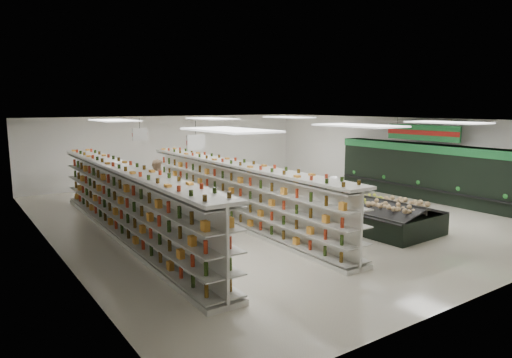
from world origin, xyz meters
TOP-DOWN VIEW (x-y plane):
  - floor at (0.00, 0.00)m, footprint 16.00×16.00m
  - ceiling at (0.00, 0.00)m, footprint 14.00×16.00m
  - wall_back at (0.00, 8.00)m, footprint 14.00×0.02m
  - wall_front at (0.00, -8.00)m, footprint 14.00×0.02m
  - wall_left at (-7.00, 0.00)m, footprint 0.02×16.00m
  - wall_right at (7.00, 0.00)m, footprint 0.02×16.00m
  - produce_wall_case at (6.53, -1.50)m, footprint 0.93×8.00m
  - aisle_sign_near at (-3.80, -2.00)m, footprint 0.52×0.06m
  - aisle_sign_far at (-3.80, 2.00)m, footprint 0.52×0.06m
  - hortifruti_banner at (6.25, -1.50)m, footprint 0.12×3.20m
  - gondola_left at (-5.01, -0.03)m, footprint 1.12×11.56m
  - gondola_center at (-1.62, -0.27)m, footprint 1.02×11.06m
  - produce_island at (1.44, -2.01)m, footprint 2.55×6.41m
  - soda_endcap at (-0.85, 5.43)m, footprint 1.32×1.08m
  - shopper_main at (0.43, -2.61)m, footprint 0.69×0.65m
  - shopper_background at (-2.80, 3.03)m, footprint 0.79×0.99m

SIDE VIEW (x-z plane):
  - floor at x=0.00m, z-range 0.00..0.00m
  - produce_island at x=1.44m, z-range -0.04..0.90m
  - soda_endcap at x=-0.85m, z-range -0.02..1.43m
  - shopper_main at x=0.43m, z-range 0.00..1.59m
  - gondola_center at x=-1.62m, z-range -0.08..1.84m
  - shopper_background at x=-2.80m, z-range 0.00..1.76m
  - gondola_left at x=-5.01m, z-range -0.08..1.92m
  - produce_wall_case at x=6.53m, z-range 0.14..2.34m
  - wall_back at x=0.00m, z-range 0.00..3.20m
  - wall_front at x=0.00m, z-range 0.00..3.20m
  - wall_left at x=-7.00m, z-range 0.00..3.20m
  - wall_right at x=7.00m, z-range 0.00..3.20m
  - hortifruti_banner at x=6.25m, z-range 2.18..3.13m
  - aisle_sign_near at x=-3.80m, z-range 2.38..3.13m
  - aisle_sign_far at x=-3.80m, z-range 2.38..3.13m
  - ceiling at x=0.00m, z-range 3.19..3.21m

